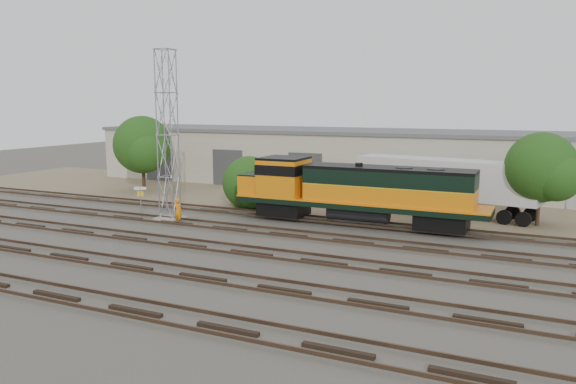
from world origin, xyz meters
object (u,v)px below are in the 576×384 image
at_px(signal_tower, 168,139).
at_px(semi_trailer, 449,180).
at_px(locomotive, 354,190).
at_px(worker, 178,211).

xyz_separation_m(signal_tower, semi_trailer, (16.57, 9.67, -2.98)).
relative_size(locomotive, worker, 9.60).
relative_size(locomotive, semi_trailer, 1.26).
distance_m(worker, semi_trailer, 18.65).
bearing_deg(semi_trailer, signal_tower, -138.99).
relative_size(locomotive, signal_tower, 1.46).
distance_m(locomotive, semi_trailer, 7.81).
bearing_deg(worker, signal_tower, -22.08).
relative_size(worker, semi_trailer, 0.13).
relative_size(signal_tower, semi_trailer, 0.87).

